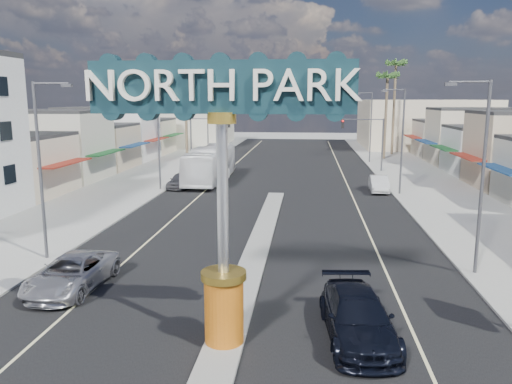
% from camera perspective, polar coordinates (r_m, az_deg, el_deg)
% --- Properties ---
extents(ground, '(160.00, 160.00, 0.00)m').
position_cam_1_polar(ground, '(44.19, 2.41, -0.06)').
color(ground, gray).
rests_on(ground, ground).
extents(road, '(20.00, 120.00, 0.01)m').
position_cam_1_polar(road, '(44.19, 2.41, -0.05)').
color(road, black).
rests_on(road, ground).
extents(median_island, '(1.30, 30.00, 0.16)m').
position_cam_1_polar(median_island, '(28.64, 0.38, -5.79)').
color(median_island, gray).
rests_on(median_island, ground).
extents(sidewalk_left, '(8.00, 120.00, 0.12)m').
position_cam_1_polar(sidewalk_left, '(47.14, -14.83, 0.35)').
color(sidewalk_left, gray).
rests_on(sidewalk_left, ground).
extents(sidewalk_right, '(8.00, 120.00, 0.12)m').
position_cam_1_polar(sidewalk_right, '(45.52, 20.29, -0.32)').
color(sidewalk_right, gray).
rests_on(sidewalk_right, ground).
extents(storefront_row_left, '(12.00, 42.00, 6.00)m').
position_cam_1_polar(storefront_row_left, '(62.55, -19.36, 5.27)').
color(storefront_row_left, beige).
rests_on(storefront_row_left, ground).
extents(storefront_row_right, '(12.00, 42.00, 6.00)m').
position_cam_1_polar(storefront_row_right, '(60.46, 26.71, 4.57)').
color(storefront_row_right, '#B7B29E').
rests_on(storefront_row_right, ground).
extents(backdrop_far_left, '(20.00, 20.00, 8.00)m').
position_cam_1_polar(backdrop_far_left, '(91.82, -9.70, 7.85)').
color(backdrop_far_left, '#B7B29E').
rests_on(backdrop_far_left, ground).
extents(backdrop_far_right, '(20.00, 20.00, 8.00)m').
position_cam_1_polar(backdrop_far_right, '(90.53, 18.47, 7.42)').
color(backdrop_far_right, beige).
rests_on(backdrop_far_right, ground).
extents(gateway_sign, '(8.20, 1.50, 9.15)m').
position_cam_1_polar(gateway_sign, '(15.71, -3.88, 2.40)').
color(gateway_sign, '#CB640F').
rests_on(gateway_sign, median_island).
extents(traffic_signal_left, '(5.09, 0.45, 6.00)m').
position_cam_1_polar(traffic_signal_left, '(58.68, -5.73, 6.75)').
color(traffic_signal_left, '#47474C').
rests_on(traffic_signal_left, ground).
extents(traffic_signal_right, '(5.09, 0.45, 6.00)m').
position_cam_1_polar(traffic_signal_right, '(57.84, 12.52, 6.49)').
color(traffic_signal_right, '#47474C').
rests_on(traffic_signal_right, ground).
extents(streetlight_l_near, '(2.03, 0.22, 9.00)m').
position_cam_1_polar(streetlight_l_near, '(26.95, -23.20, 3.15)').
color(streetlight_l_near, '#47474C').
rests_on(streetlight_l_near, ground).
extents(streetlight_l_mid, '(2.03, 0.22, 9.00)m').
position_cam_1_polar(streetlight_l_mid, '(45.39, -10.88, 6.50)').
color(streetlight_l_mid, '#47474C').
rests_on(streetlight_l_mid, ground).
extents(streetlight_l_far, '(2.03, 0.22, 9.00)m').
position_cam_1_polar(streetlight_l_far, '(66.72, -5.40, 7.89)').
color(streetlight_l_far, '#47474C').
rests_on(streetlight_l_far, ground).
extents(streetlight_r_near, '(2.03, 0.22, 9.00)m').
position_cam_1_polar(streetlight_r_near, '(24.79, 24.19, 2.49)').
color(streetlight_r_near, '#47474C').
rests_on(streetlight_r_near, ground).
extents(streetlight_r_mid, '(2.03, 0.22, 9.00)m').
position_cam_1_polar(streetlight_r_mid, '(44.14, 16.19, 6.16)').
color(streetlight_r_mid, '#47474C').
rests_on(streetlight_r_mid, ground).
extents(streetlight_r_far, '(2.03, 0.22, 9.00)m').
position_cam_1_polar(streetlight_r_far, '(65.87, 12.86, 7.64)').
color(streetlight_r_far, '#47474C').
rests_on(streetlight_r_far, ground).
extents(palm_left_far, '(2.60, 2.60, 13.10)m').
position_cam_1_polar(palm_left_far, '(65.34, -8.12, 13.42)').
color(palm_left_far, brown).
rests_on(palm_left_far, ground).
extents(palm_right_mid, '(2.60, 2.60, 12.10)m').
position_cam_1_polar(palm_right_mid, '(70.15, 14.79, 12.25)').
color(palm_right_mid, brown).
rests_on(palm_right_mid, ground).
extents(palm_right_far, '(2.60, 2.60, 14.10)m').
position_cam_1_polar(palm_right_far, '(76.46, 15.69, 13.38)').
color(palm_right_far, brown).
rests_on(palm_right_far, ground).
extents(suv_left, '(2.68, 5.42, 1.48)m').
position_cam_1_polar(suv_left, '(23.26, -20.29, -8.69)').
color(suv_left, '#B4B4B9').
rests_on(suv_left, ground).
extents(suv_right, '(2.71, 5.63, 1.58)m').
position_cam_1_polar(suv_right, '(18.01, 11.54, -13.79)').
color(suv_right, black).
rests_on(suv_right, ground).
extents(car_parked_left, '(2.13, 4.42, 1.45)m').
position_cam_1_polar(car_parked_left, '(46.72, -8.56, 1.32)').
color(car_parked_left, '#5B5B60').
rests_on(car_parked_left, ground).
extents(car_parked_right, '(1.66, 4.41, 1.44)m').
position_cam_1_polar(car_parked_right, '(45.70, 13.86, 0.91)').
color(car_parked_right, silver).
rests_on(car_parked_right, ground).
extents(city_bus, '(3.14, 12.63, 3.51)m').
position_cam_1_polar(city_bus, '(49.95, -5.24, 3.18)').
color(city_bus, white).
rests_on(city_bus, ground).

